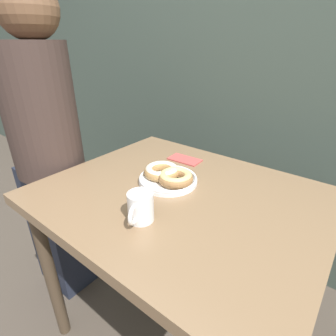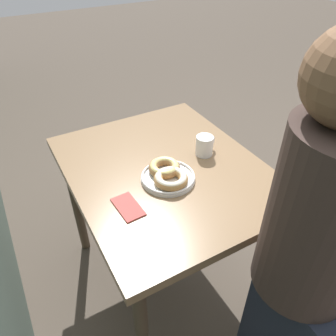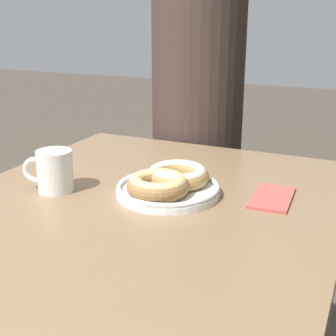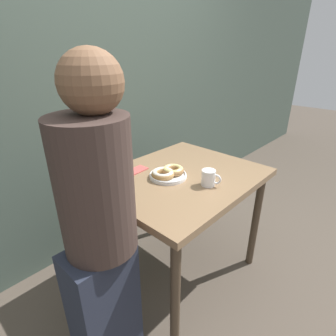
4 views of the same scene
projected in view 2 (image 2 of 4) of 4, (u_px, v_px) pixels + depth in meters
ground_plane at (219, 248)px, 2.02m from camera, size 14.00×14.00×0.00m
dining_table at (166, 184)px, 1.46m from camera, size 0.96×0.79×0.77m
donut_plate at (168, 174)px, 1.32m from camera, size 0.22×0.22×0.06m
coffee_mug at (205, 146)px, 1.45m from camera, size 0.08×0.11×0.09m
person_figure at (307, 268)px, 0.99m from camera, size 0.33×0.30×1.47m
napkin at (128, 207)px, 1.21m from camera, size 0.15×0.09×0.01m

